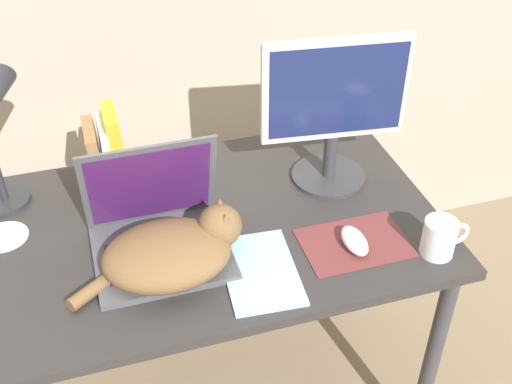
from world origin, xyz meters
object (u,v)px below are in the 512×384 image
computer_mouse (355,241)px  webcam (178,152)px  laptop (158,232)px  mug (440,237)px  cat (174,251)px  notepad (260,271)px  book_row (107,153)px  external_monitor (334,108)px  cd_disc (4,237)px

computer_mouse → webcam: 0.58m
laptop → mug: bearing=-18.1°
cat → notepad: (0.19, -0.07, -0.05)m
laptop → book_row: size_ratio=1.43×
laptop → notepad: (0.21, -0.15, -0.05)m
cat → external_monitor: size_ratio=1.02×
cat → webcam: (0.09, 0.42, -0.01)m
external_monitor → computer_mouse: 0.35m
external_monitor → cd_disc: external_monitor is taller
computer_mouse → book_row: 0.69m
cat → notepad: 0.21m
external_monitor → notepad: (-0.29, -0.30, -0.22)m
book_row → mug: bearing=-35.5°
book_row → webcam: book_row is taller
laptop → cat: 0.08m
mug → cd_disc: mug is taller
computer_mouse → cd_disc: computer_mouse is taller
mug → external_monitor: bearing=110.6°
laptop → book_row: 0.32m
mug → webcam: bearing=133.9°
laptop → computer_mouse: laptop is taller
laptop → cat: laptop is taller
cd_disc → computer_mouse: bearing=-19.4°
notepad → external_monitor: bearing=45.8°
external_monitor → book_row: size_ratio=1.85×
external_monitor → webcam: 0.46m
book_row → laptop: bearing=-75.2°
cat → laptop: bearing=105.0°
computer_mouse → webcam: webcam is taller
cat → computer_mouse: size_ratio=3.87×
webcam → notepad: bearing=-79.1°
cat → mug: bearing=-11.7°
book_row → cd_disc: (-0.28, -0.15, -0.10)m
cat → external_monitor: external_monitor is taller
notepad → cd_disc: bearing=152.1°
computer_mouse → webcam: (-0.34, 0.47, 0.03)m
laptop → cd_disc: 0.40m
external_monitor → book_row: external_monitor is taller
book_row → webcam: size_ratio=3.07×
webcam → laptop: bearing=-109.0°
laptop → notepad: bearing=-35.5°
external_monitor → book_row: (-0.58, 0.15, -0.12)m
book_row → mug: (0.72, -0.51, -0.05)m
computer_mouse → mug: (0.19, -0.08, 0.03)m
external_monitor → mug: external_monitor is taller
cat → computer_mouse: (0.43, -0.05, -0.04)m
external_monitor → notepad: external_monitor is taller
notepad → cd_disc: 0.65m
laptop → mug: (0.64, -0.21, -0.01)m
laptop → external_monitor: (0.50, 0.15, 0.17)m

